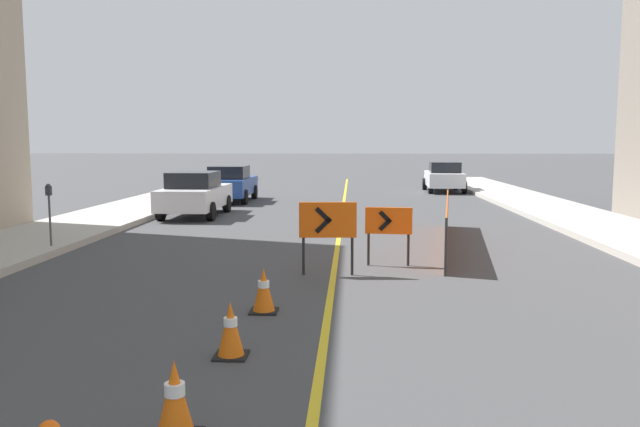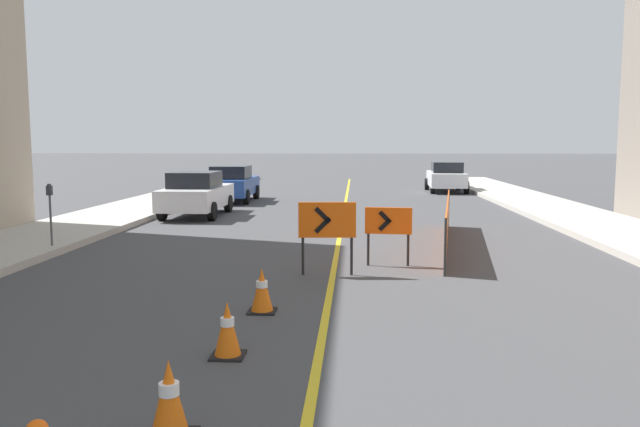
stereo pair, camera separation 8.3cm
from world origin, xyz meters
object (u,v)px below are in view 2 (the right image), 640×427
Objects in this scene: traffic_cone_third at (169,400)px; traffic_cone_fourth at (227,329)px; parked_car_curb_far at (446,177)px; parking_meter_near_curb at (50,202)px; arrow_barricade_secondary at (388,224)px; traffic_cone_fifth at (262,290)px; parked_car_curb_mid at (232,184)px; arrow_barricade_primary at (327,223)px; parked_car_curb_near at (196,194)px.

traffic_cone_fourth is at bearing 88.08° from traffic_cone_third.
parking_meter_near_curb is at bearing -119.27° from parked_car_curb_far.
parked_car_curb_far is at bearing 77.17° from traffic_cone_third.
traffic_cone_fourth is 6.27m from arrow_barricade_secondary.
traffic_cone_third is 2.15m from traffic_cone_fourth.
traffic_cone_fifth is 18.38m from parked_car_curb_mid.
traffic_cone_third reaches higher than traffic_cone_fifth.
arrow_barricade_secondary is (2.32, 7.98, 0.54)m from traffic_cone_third.
parked_car_curb_near is at bearing 114.23° from arrow_barricade_primary.
parked_car_curb_mid reaches higher than traffic_cone_fifth.
traffic_cone_fifth is 0.16× the size of parked_car_curb_far.
traffic_cone_third is 0.59× the size of arrow_barricade_secondary.
traffic_cone_fourth is 20.34m from parked_car_curb_mid.
parking_meter_near_curb is at bearing 121.61° from traffic_cone_third.
parked_car_curb_near is at bearing 78.20° from parking_meter_near_curb.
parked_car_curb_far reaches higher than arrow_barricade_secondary.
traffic_cone_third is at bearing -58.39° from parking_meter_near_curb.
traffic_cone_fifth is at bearing -101.65° from parked_car_curb_far.
parked_car_curb_mid and parked_car_curb_far have the same top height.
parked_car_curb_far reaches higher than traffic_cone_third.
parking_meter_near_curb is (-5.60, 9.09, 0.85)m from traffic_cone_third.
traffic_cone_fifth is at bearing -40.30° from parking_meter_near_curb.
traffic_cone_third is 7.08m from arrow_barricade_primary.
parked_car_curb_near is 1.00× the size of parked_car_curb_mid.
arrow_barricade_secondary is 0.29× the size of parked_car_curb_near.
parked_car_curb_mid reaches higher than traffic_cone_fourth.
parked_car_curb_mid is (-4.04, 17.92, 0.46)m from traffic_cone_fifth.
arrow_barricade_primary is at bearing 78.29° from traffic_cone_fourth.
arrow_barricade_primary is 7.00m from parking_meter_near_curb.
parked_car_curb_near is 15.61m from parked_car_curb_far.
parked_car_curb_near reaches higher than traffic_cone_third.
parked_car_curb_mid is (-3.85, 22.11, 0.44)m from traffic_cone_third.
parked_car_curb_mid is at bearing 101.11° from traffic_cone_fourth.
arrow_barricade_primary is (0.88, 2.78, 0.69)m from traffic_cone_fifth.
parked_car_curb_mid reaches higher than arrow_barricade_secondary.
parked_car_curb_mid is at bearing 88.57° from parked_car_curb_near.
arrow_barricade_secondary is 0.28× the size of parked_car_curb_far.
parked_car_curb_mid is (-3.92, 19.96, 0.46)m from traffic_cone_fourth.
traffic_cone_third is 0.17× the size of parked_car_curb_far.
traffic_cone_fourth is (0.07, 2.15, -0.02)m from traffic_cone_third.
traffic_cone_fifth is at bearing 87.41° from traffic_cone_third.
traffic_cone_fourth is at bearing -100.80° from parked_car_curb_far.
parked_car_curb_near is at bearing -129.13° from parked_car_curb_far.
traffic_cone_third is 1.06× the size of traffic_cone_fourth.
parking_meter_near_curb is (-5.67, 6.94, 0.87)m from traffic_cone_fourth.
parked_car_curb_near is (-4.22, 12.42, 0.46)m from traffic_cone_fifth.
traffic_cone_third is at bearing -99.93° from parked_car_curb_far.
traffic_cone_third is at bearing -102.38° from arrow_barricade_primary.
arrow_barricade_primary is 15.92m from parked_car_curb_mid.
traffic_cone_third is 4.19m from traffic_cone_fifth.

